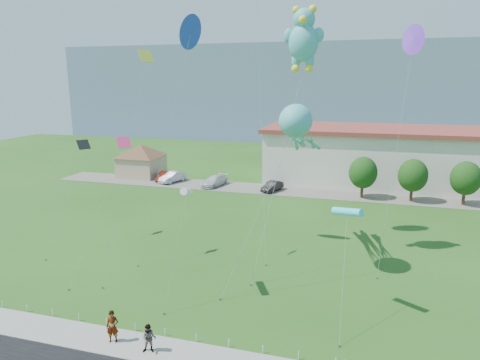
{
  "coord_description": "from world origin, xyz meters",
  "views": [
    {
      "loc": [
        9.61,
        -21.99,
        14.93
      ],
      "look_at": [
        0.99,
        8.0,
        7.66
      ],
      "focal_mm": 32.0,
      "sensor_mm": 36.0,
      "label": 1
    }
  ],
  "objects_px": {
    "octopus_kite": "(298,131)",
    "parked_car_black": "(272,186)",
    "pedestrian_right": "(149,338)",
    "parked_car_silver": "(173,177)",
    "pedestrian_left": "(112,326)",
    "parked_car_red": "(163,176)",
    "parked_car_white": "(214,181)",
    "pavilion": "(141,157)",
    "teddy_bear_kite": "(303,38)"
  },
  "relations": [
    {
      "from": "pedestrian_left",
      "to": "teddy_bear_kite",
      "type": "relative_size",
      "value": 0.09
    },
    {
      "from": "parked_car_silver",
      "to": "parked_car_white",
      "type": "xyz_separation_m",
      "value": [
        6.84,
        -0.67,
        -0.05
      ]
    },
    {
      "from": "parked_car_black",
      "to": "teddy_bear_kite",
      "type": "bearing_deg",
      "value": -54.14
    },
    {
      "from": "pavilion",
      "to": "parked_car_black",
      "type": "distance_m",
      "value": 22.54
    },
    {
      "from": "pedestrian_right",
      "to": "teddy_bear_kite",
      "type": "bearing_deg",
      "value": 57.76
    },
    {
      "from": "teddy_bear_kite",
      "to": "parked_car_red",
      "type": "bearing_deg",
      "value": 137.35
    },
    {
      "from": "pedestrian_left",
      "to": "parked_car_red",
      "type": "xyz_separation_m",
      "value": [
        -15.73,
        38.75,
        -0.32
      ]
    },
    {
      "from": "pedestrian_right",
      "to": "pedestrian_left",
      "type": "bearing_deg",
      "value": 159.38
    },
    {
      "from": "pedestrian_right",
      "to": "parked_car_black",
      "type": "relative_size",
      "value": 0.41
    },
    {
      "from": "pedestrian_right",
      "to": "parked_car_white",
      "type": "bearing_deg",
      "value": 90.27
    },
    {
      "from": "pedestrian_left",
      "to": "pavilion",
      "type": "bearing_deg",
      "value": 99.51
    },
    {
      "from": "pedestrian_right",
      "to": "parked_car_black",
      "type": "distance_m",
      "value": 37.3
    },
    {
      "from": "parked_car_silver",
      "to": "octopus_kite",
      "type": "relative_size",
      "value": 0.34
    },
    {
      "from": "parked_car_silver",
      "to": "octopus_kite",
      "type": "height_order",
      "value": "octopus_kite"
    },
    {
      "from": "parked_car_silver",
      "to": "parked_car_white",
      "type": "distance_m",
      "value": 6.88
    },
    {
      "from": "parked_car_black",
      "to": "octopus_kite",
      "type": "xyz_separation_m",
      "value": [
        6.68,
        -22.78,
        10.38
      ]
    },
    {
      "from": "parked_car_white",
      "to": "parked_car_black",
      "type": "distance_m",
      "value": 8.69
    },
    {
      "from": "pavilion",
      "to": "parked_car_white",
      "type": "height_order",
      "value": "pavilion"
    },
    {
      "from": "parked_car_white",
      "to": "parked_car_red",
      "type": "bearing_deg",
      "value": -174.18
    },
    {
      "from": "pavilion",
      "to": "parked_car_black",
      "type": "height_order",
      "value": "pavilion"
    },
    {
      "from": "parked_car_white",
      "to": "teddy_bear_kite",
      "type": "height_order",
      "value": "teddy_bear_kite"
    },
    {
      "from": "parked_car_white",
      "to": "parked_car_black",
      "type": "height_order",
      "value": "parked_car_white"
    },
    {
      "from": "pavilion",
      "to": "pedestrian_left",
      "type": "xyz_separation_m",
      "value": [
        20.41,
        -40.77,
        -1.95
      ]
    },
    {
      "from": "pavilion",
      "to": "parked_car_red",
      "type": "bearing_deg",
      "value": -23.33
    },
    {
      "from": "parked_car_white",
      "to": "pavilion",
      "type": "bearing_deg",
      "value": -179.74
    },
    {
      "from": "octopus_kite",
      "to": "teddy_bear_kite",
      "type": "xyz_separation_m",
      "value": [
        -0.19,
        2.53,
        7.19
      ]
    },
    {
      "from": "parked_car_red",
      "to": "octopus_kite",
      "type": "bearing_deg",
      "value": -56.09
    },
    {
      "from": "parked_car_white",
      "to": "parked_car_black",
      "type": "xyz_separation_m",
      "value": [
        8.67,
        -0.52,
        -0.06
      ]
    },
    {
      "from": "parked_car_red",
      "to": "parked_car_white",
      "type": "bearing_deg",
      "value": -18.66
    },
    {
      "from": "pedestrian_right",
      "to": "teddy_bear_kite",
      "type": "height_order",
      "value": "teddy_bear_kite"
    },
    {
      "from": "parked_car_silver",
      "to": "parked_car_black",
      "type": "xyz_separation_m",
      "value": [
        15.51,
        -1.18,
        -0.1
      ]
    },
    {
      "from": "pavilion",
      "to": "teddy_bear_kite",
      "type": "distance_m",
      "value": 40.34
    },
    {
      "from": "pedestrian_right",
      "to": "parked_car_white",
      "type": "xyz_separation_m",
      "value": [
        -9.47,
        37.8,
        -0.15
      ]
    },
    {
      "from": "parked_car_red",
      "to": "octopus_kite",
      "type": "height_order",
      "value": "octopus_kite"
    },
    {
      "from": "pedestrian_right",
      "to": "parked_car_red",
      "type": "relative_size",
      "value": 0.41
    },
    {
      "from": "pavilion",
      "to": "parked_car_silver",
      "type": "bearing_deg",
      "value": -21.52
    },
    {
      "from": "parked_car_white",
      "to": "teddy_bear_kite",
      "type": "distance_m",
      "value": 31.11
    },
    {
      "from": "pedestrian_left",
      "to": "octopus_kite",
      "type": "xyz_separation_m",
      "value": [
        8.36,
        14.21,
        10.03
      ]
    },
    {
      "from": "parked_car_silver",
      "to": "teddy_bear_kite",
      "type": "bearing_deg",
      "value": -26.11
    },
    {
      "from": "pedestrian_right",
      "to": "parked_car_red",
      "type": "bearing_deg",
      "value": 101.21
    },
    {
      "from": "parked_car_black",
      "to": "parked_car_red",
      "type": "bearing_deg",
      "value": -167.67
    },
    {
      "from": "parked_car_red",
      "to": "parked_car_white",
      "type": "xyz_separation_m",
      "value": [
        8.75,
        -1.25,
        0.03
      ]
    },
    {
      "from": "pedestrian_left",
      "to": "parked_car_black",
      "type": "distance_m",
      "value": 37.03
    },
    {
      "from": "pedestrian_left",
      "to": "pedestrian_right",
      "type": "distance_m",
      "value": 2.51
    },
    {
      "from": "teddy_bear_kite",
      "to": "pedestrian_right",
      "type": "bearing_deg",
      "value": -108.44
    },
    {
      "from": "pedestrian_right",
      "to": "parked_car_silver",
      "type": "relative_size",
      "value": 0.36
    },
    {
      "from": "octopus_kite",
      "to": "parked_car_black",
      "type": "bearing_deg",
      "value": 106.34
    },
    {
      "from": "pavilion",
      "to": "teddy_bear_kite",
      "type": "height_order",
      "value": "teddy_bear_kite"
    },
    {
      "from": "parked_car_black",
      "to": "pavilion",
      "type": "bearing_deg",
      "value": -171.6
    },
    {
      "from": "pedestrian_right",
      "to": "octopus_kite",
      "type": "bearing_deg",
      "value": 54.15
    }
  ]
}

